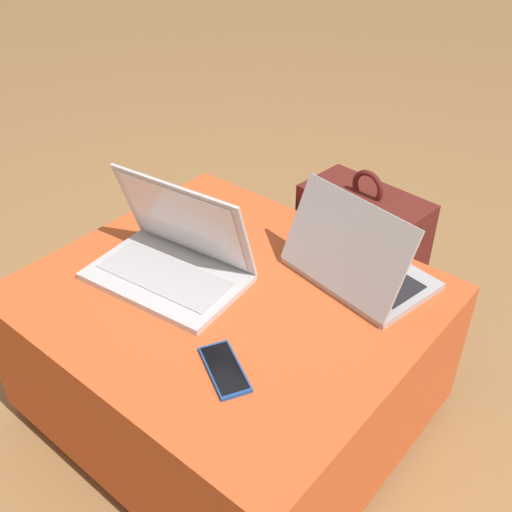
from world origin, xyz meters
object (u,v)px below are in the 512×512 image
Objects in this scene: laptop_near at (172,257)px; backpack at (360,266)px; laptop_far at (356,263)px; cell_phone at (225,369)px.

backpack is at bearing 62.67° from laptop_near.
backpack is (-0.14, 0.29, -0.24)m from laptop_far.
laptop_near reaches higher than backpack.
backpack reaches higher than cell_phone.
laptop_near is at bearing 74.47° from backpack.
laptop_near reaches higher than cell_phone.
cell_phone is at bearing 95.07° from laptop_far.
laptop_near is at bearing -88.50° from cell_phone.
laptop_near is 0.70× the size of backpack.
laptop_near reaches higher than laptop_far.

